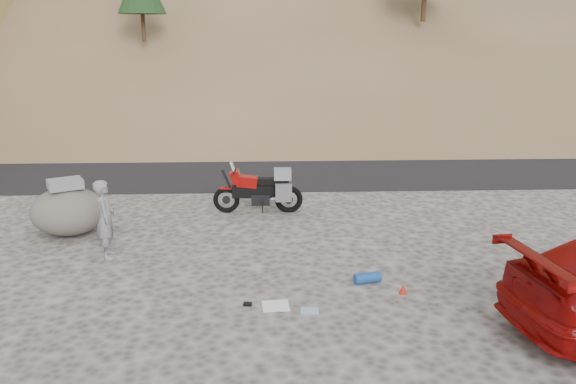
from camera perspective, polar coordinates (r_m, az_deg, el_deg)
name	(u,v)px	position (r m, az deg, el deg)	size (l,w,h in m)	color
ground	(216,268)	(11.50, -7.30, -7.70)	(140.00, 140.00, 0.00)	#413E3C
road	(237,166)	(20.06, -5.20, 2.64)	(120.00, 7.00, 0.05)	black
motorcycle	(262,190)	(14.69, -2.66, 0.16)	(2.36, 0.69, 1.40)	black
man	(109,257)	(12.56, -17.70, -6.28)	(0.61, 0.40, 1.68)	gray
boulder	(68,211)	(14.07, -21.43, -1.79)	(2.05, 1.88, 1.30)	#59534C
gear_white_cloth	(276,306)	(9.95, -1.27, -11.48)	(0.46, 0.41, 0.02)	white
gear_blue_mat	(368,278)	(10.86, 8.09, -8.63)	(0.20, 0.20, 0.51)	navy
gear_funnel	(403,289)	(10.55, 11.60, -9.63)	(0.15, 0.15, 0.19)	red
gear_glove_a	(248,304)	(9.99, -4.12, -11.30)	(0.14, 0.10, 0.04)	black
gear_blue_cloth	(310,311)	(9.80, 2.23, -11.95)	(0.31, 0.23, 0.01)	#81ADC8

